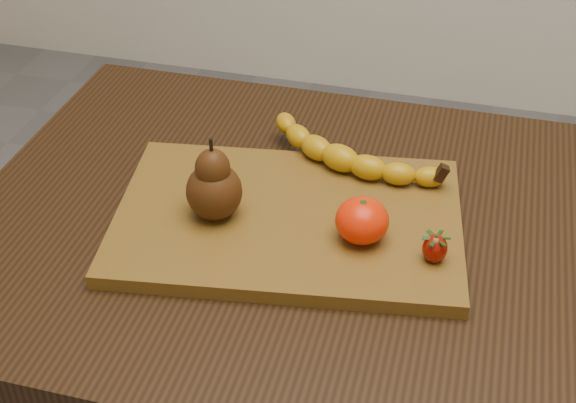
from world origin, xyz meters
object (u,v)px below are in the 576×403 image
(pear, at_px, (213,178))
(cutting_board, at_px, (288,220))
(table, at_px, (334,280))
(mandarin, at_px, (362,221))

(pear, bearing_deg, cutting_board, 15.04)
(table, xyz_separation_m, cutting_board, (-0.06, -0.02, 0.11))
(pear, bearing_deg, mandarin, -0.31)
(cutting_board, xyz_separation_m, pear, (-0.09, -0.02, 0.07))
(table, relative_size, pear, 8.80)
(table, distance_m, pear, 0.24)
(cutting_board, distance_m, pear, 0.12)
(pear, height_order, mandarin, pear)
(cutting_board, height_order, pear, pear)
(table, xyz_separation_m, mandarin, (0.04, -0.04, 0.15))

